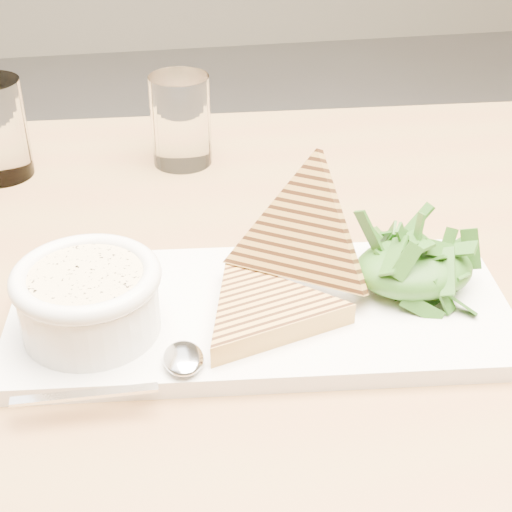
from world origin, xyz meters
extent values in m
cube|color=#92633A|center=(-0.13, -0.06, 0.72)|extent=(1.24, 0.87, 0.04)
cylinder|color=#92633A|center=(0.42, 0.29, 0.35)|extent=(0.06, 0.06, 0.70)
cube|color=white|center=(0.01, -0.13, 0.75)|extent=(0.43, 0.22, 0.02)
cylinder|color=white|center=(-0.12, -0.14, 0.78)|extent=(0.11, 0.11, 0.04)
cylinder|color=beige|center=(-0.12, -0.14, 0.80)|extent=(0.09, 0.09, 0.01)
torus|color=white|center=(-0.12, -0.14, 0.80)|extent=(0.11, 0.11, 0.01)
ellipsoid|color=#123610|center=(0.14, -0.13, 0.77)|extent=(0.10, 0.08, 0.04)
ellipsoid|color=silver|center=(-0.06, -0.19, 0.76)|extent=(0.03, 0.04, 0.01)
cube|color=silver|center=(-0.13, -0.22, 0.76)|extent=(0.10, 0.01, 0.00)
cylinder|color=white|center=(-0.02, 0.19, 0.79)|extent=(0.07, 0.07, 0.10)
camera|label=1|loc=(-0.08, -0.65, 1.13)|focal=55.00mm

